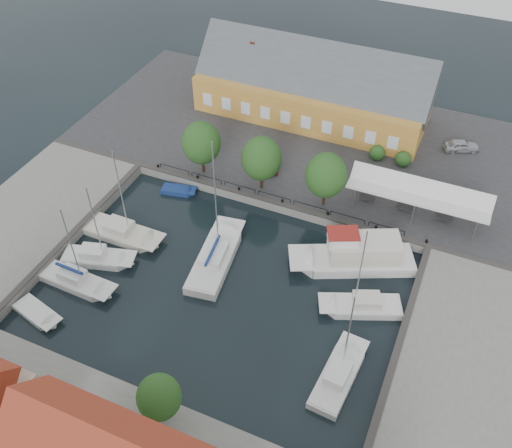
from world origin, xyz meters
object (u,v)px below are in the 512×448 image
Objects in this scene: tent_canopy at (419,193)px; east_boat_b at (362,307)px; launch_sw at (38,314)px; warehouse at (309,88)px; west_boat_c at (98,259)px; west_boat_b at (123,234)px; launch_nw at (178,191)px; west_boat_d at (77,282)px; east_boat_c at (338,377)px; trawler at (357,257)px; center_sailboat at (215,259)px; car_red at (269,163)px; car_silver at (462,146)px.

east_boat_b reaches higher than tent_canopy.
east_boat_b is 28.60m from launch_sw.
warehouse reaches higher than west_boat_c.
west_boat_b is (-26.18, -13.99, -3.42)m from tent_canopy.
launch_nw is (-22.89, 7.72, -0.17)m from east_boat_b.
west_boat_d is at bearing -162.74° from east_boat_b.
east_boat_c is 1.02× the size of west_boat_c.
tent_canopy is 37.68m from launch_sw.
east_boat_c reaches higher than trawler.
west_boat_c is (-24.91, -4.46, 0.00)m from east_boat_b.
launch_sw reaches higher than launch_nw.
west_boat_d is at bearing -89.21° from west_boat_c.
warehouse is at bearing 91.09° from center_sailboat.
launch_nw is at bearing 82.69° from west_boat_d.
trawler is 1.20× the size of east_boat_b.
tent_canopy is at bearing 86.13° from east_boat_c.
tent_canopy is at bearing 42.73° from launch_sw.
car_red is at bearing 67.59° from launch_sw.
car_silver is 32.43m from center_sailboat.
east_boat_c reaches higher than launch_sw.
west_boat_b reaches higher than launch_sw.
tent_canopy reaches higher than car_silver.
warehouse is 27.60m from center_sailboat.
car_red is at bearing 66.04° from west_boat_d.
launch_nw is at bearing -112.01° from warehouse.
east_boat_c is at bearing -66.47° from warehouse.
west_boat_d reaches higher than tent_canopy.
west_boat_d reaches higher than east_boat_b.
launch_sw is (-11.47, -12.01, -0.27)m from center_sailboat.
west_boat_c is 3.27m from west_boat_d.
east_boat_b is 0.90× the size of west_boat_b.
center_sailboat reaches higher than car_red.
warehouse is at bearing 118.79° from east_boat_b.
west_boat_b is 8.46m from launch_nw.
center_sailboat is 2.70× the size of launch_sw.
car_silver is at bearing 83.29° from east_boat_c.
center_sailboat reaches higher than launch_sw.
east_boat_b is 1.04× the size of west_boat_c.
launch_nw is (3.05, 19.76, -0.00)m from launch_sw.
west_boat_b is at bearing 84.92° from west_boat_c.
car_silver is 44.90m from west_boat_d.
car_silver is 0.40× the size of east_boat_b.
west_boat_d is (-25.07, -0.14, 0.01)m from east_boat_c.
west_boat_b is at bearing -101.46° from launch_nw.
east_boat_c is at bearing -15.81° from west_boat_b.
center_sailboat is at bearing 120.26° from car_silver.
west_boat_d is at bearing -97.31° from launch_nw.
car_red is (-19.16, -11.88, -0.07)m from car_silver.
warehouse is 2.54× the size of west_boat_b.
west_boat_b is 11.55m from launch_sw.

